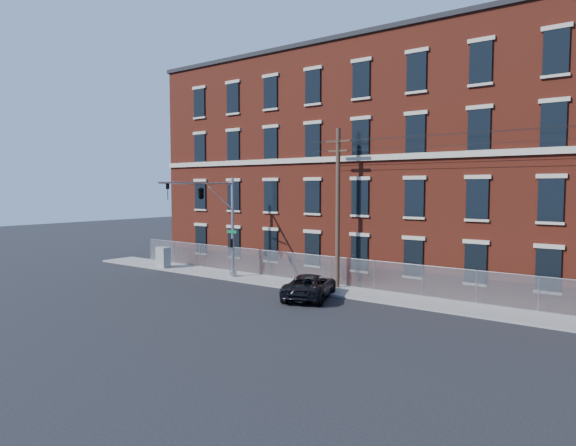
# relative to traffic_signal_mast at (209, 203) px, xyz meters

# --- Properties ---
(ground) EXTENTS (140.00, 140.00, 0.00)m
(ground) POSITION_rel_traffic_signal_mast_xyz_m (6.00, -2.18, -5.39)
(ground) COLOR black
(ground) RESTS_ON ground
(sidewalk) EXTENTS (65.00, 3.00, 0.12)m
(sidewalk) POSITION_rel_traffic_signal_mast_xyz_m (18.00, 2.82, -5.33)
(sidewalk) COLOR gray
(sidewalk) RESTS_ON ground
(mill_building) EXTENTS (55.30, 14.32, 16.30)m
(mill_building) POSITION_rel_traffic_signal_mast_xyz_m (18.00, 11.75, 2.76)
(mill_building) COLOR maroon
(mill_building) RESTS_ON ground
(chain_link_fence) EXTENTS (59.06, 0.06, 1.85)m
(chain_link_fence) POSITION_rel_traffic_signal_mast_xyz_m (18.00, 4.12, -4.33)
(chain_link_fence) COLOR #A5A8AD
(chain_link_fence) RESTS_ON ground
(traffic_signal_mast) EXTENTS (0.90, 6.75, 7.00)m
(traffic_signal_mast) POSITION_rel_traffic_signal_mast_xyz_m (0.00, 0.00, 0.00)
(traffic_signal_mast) COLOR #9EA0A5
(traffic_signal_mast) RESTS_ON ground
(utility_pole_near) EXTENTS (1.80, 0.28, 10.00)m
(utility_pole_near) POSITION_rel_traffic_signal_mast_xyz_m (8.00, 3.42, -0.05)
(utility_pole_near) COLOR #4A3125
(utility_pole_near) RESTS_ON ground
(pickup_truck) EXTENTS (4.02, 5.64, 1.43)m
(pickup_truck) POSITION_rel_traffic_signal_mast_xyz_m (8.13, 0.16, -4.68)
(pickup_truck) COLOR black
(pickup_truck) RESTS_ON ground
(utility_cabinet) EXTENTS (1.37, 0.85, 1.60)m
(utility_cabinet) POSITION_rel_traffic_signal_mast_xyz_m (-7.27, 2.02, -4.47)
(utility_cabinet) COLOR gray
(utility_cabinet) RESTS_ON sidewalk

